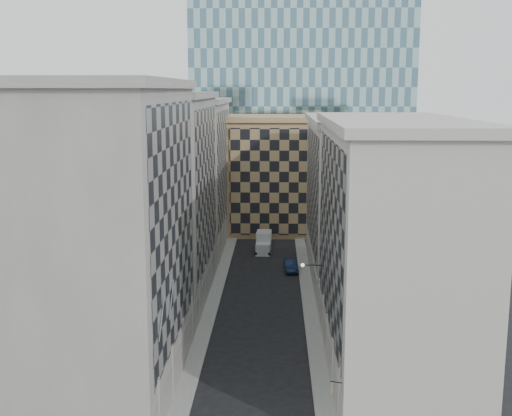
# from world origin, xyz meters

# --- Properties ---
(sidewalk_west) EXTENTS (1.50, 100.00, 0.15)m
(sidewalk_west) POSITION_xyz_m (-5.25, 30.00, 0.07)
(sidewalk_west) COLOR gray
(sidewalk_west) RESTS_ON ground
(sidewalk_east) EXTENTS (1.50, 100.00, 0.15)m
(sidewalk_east) POSITION_xyz_m (5.25, 30.00, 0.07)
(sidewalk_east) COLOR gray
(sidewalk_east) RESTS_ON ground
(bldg_left_a) EXTENTS (10.80, 22.80, 23.70)m
(bldg_left_a) POSITION_xyz_m (-10.88, 11.00, 11.82)
(bldg_left_a) COLOR gray
(bldg_left_a) RESTS_ON ground
(bldg_left_b) EXTENTS (10.80, 22.80, 22.70)m
(bldg_left_b) POSITION_xyz_m (-10.88, 33.00, 11.32)
(bldg_left_b) COLOR gray
(bldg_left_b) RESTS_ON ground
(bldg_left_c) EXTENTS (10.80, 22.80, 21.70)m
(bldg_left_c) POSITION_xyz_m (-10.88, 55.00, 10.83)
(bldg_left_c) COLOR gray
(bldg_left_c) RESTS_ON ground
(bldg_right_a) EXTENTS (10.80, 26.80, 20.70)m
(bldg_right_a) POSITION_xyz_m (10.88, 15.00, 10.32)
(bldg_right_a) COLOR beige
(bldg_right_a) RESTS_ON ground
(bldg_right_b) EXTENTS (10.80, 28.80, 19.70)m
(bldg_right_b) POSITION_xyz_m (10.89, 42.00, 9.85)
(bldg_right_b) COLOR beige
(bldg_right_b) RESTS_ON ground
(tan_block) EXTENTS (16.80, 14.80, 18.80)m
(tan_block) POSITION_xyz_m (2.00, 67.90, 9.44)
(tan_block) COLOR tan
(tan_block) RESTS_ON ground
(church_tower) EXTENTS (7.20, 7.20, 51.50)m
(church_tower) POSITION_xyz_m (0.00, 82.00, 26.95)
(church_tower) COLOR #322B26
(church_tower) RESTS_ON ground
(flagpoles_left) EXTENTS (0.10, 6.33, 2.33)m
(flagpoles_left) POSITION_xyz_m (-5.90, 6.00, 8.00)
(flagpoles_left) COLOR gray
(flagpoles_left) RESTS_ON ground
(bracket_lamp) EXTENTS (1.98, 0.36, 0.36)m
(bracket_lamp) POSITION_xyz_m (4.38, 24.00, 6.20)
(bracket_lamp) COLOR black
(bracket_lamp) RESTS_ON ground
(box_truck) EXTENTS (2.27, 5.21, 2.82)m
(box_truck) POSITION_xyz_m (-0.18, 53.22, 1.23)
(box_truck) COLOR silver
(box_truck) RESTS_ON ground
(dark_car) EXTENTS (1.83, 4.64, 1.50)m
(dark_car) POSITION_xyz_m (3.50, 43.42, 0.75)
(dark_car) COLOR #0F1D39
(dark_car) RESTS_ON ground
(shop_sign) EXTENTS (0.75, 0.65, 0.75)m
(shop_sign) POSITION_xyz_m (5.42, 3.00, 3.84)
(shop_sign) COLOR black
(shop_sign) RESTS_ON ground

